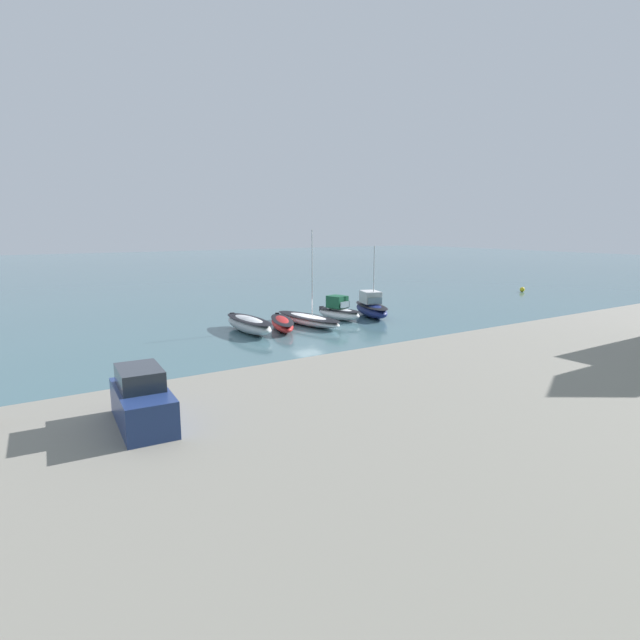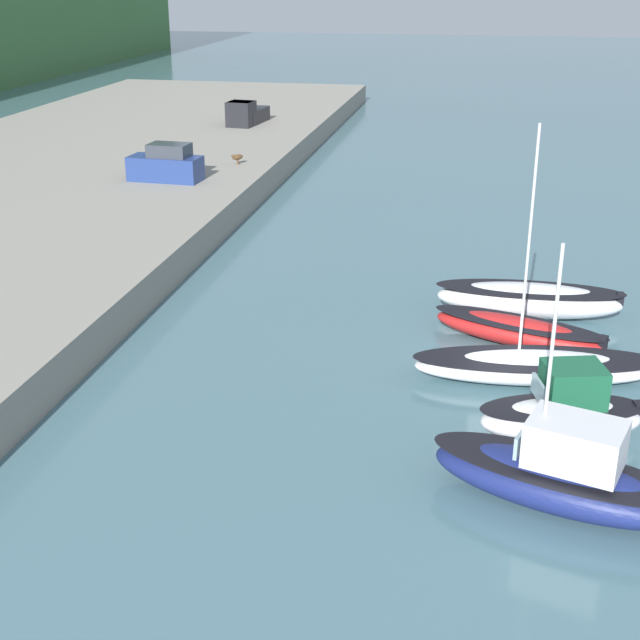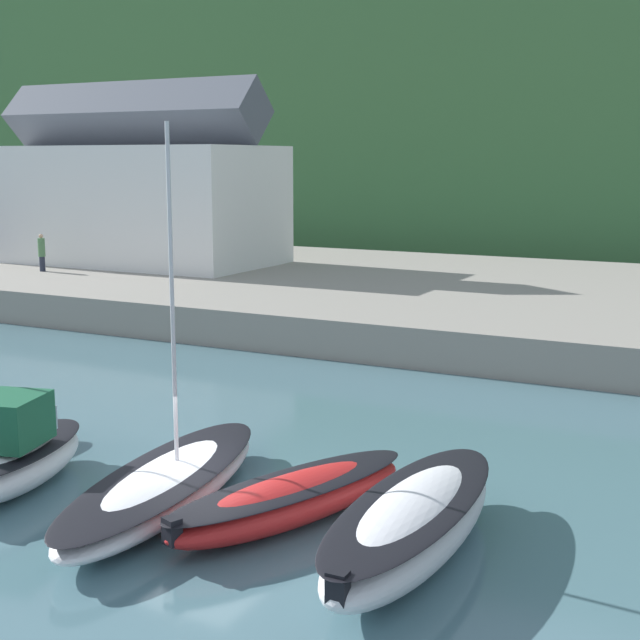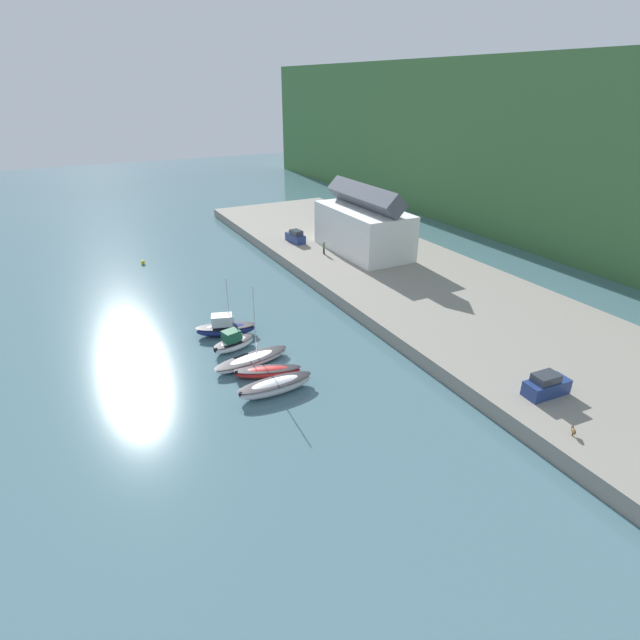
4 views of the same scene
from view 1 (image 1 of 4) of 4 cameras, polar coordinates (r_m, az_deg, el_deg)
The scene contains 9 objects.
ground_plane at distance 45.83m, azimuth -1.31°, elevation -0.81°, with size 320.00×320.00×0.00m, color #476B75.
quay_promenade at distance 27.02m, azimuth 31.41°, elevation -8.69°, with size 130.18×26.34×1.63m.
moored_boat_0 at distance 51.44m, azimuth 5.87°, elevation 1.45°, with size 4.31×7.32×7.21m.
moored_boat_1 at distance 49.42m, azimuth 2.14°, elevation 1.02°, with size 3.25×5.40×2.37m.
moored_boat_2 at distance 46.79m, azimuth -1.39°, elevation 0.07°, with size 3.65×8.80×8.82m.
moored_boat_3 at distance 44.82m, azimuth -4.35°, elevation -0.38°, with size 3.97×6.96×1.03m.
moored_boat_4 at distance 43.85m, azimuth -8.15°, elevation -0.47°, with size 2.30×7.60×1.37m.
parked_car_0 at distance 20.22m, azimuth -19.66°, elevation -8.69°, with size 2.07×4.31×2.16m.
mooring_buoy_0 at distance 76.78m, azimuth 22.12°, elevation 3.25°, with size 0.67×0.67×0.67m.
Camera 1 is at (23.44, 38.35, 8.98)m, focal length 28.00 mm.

